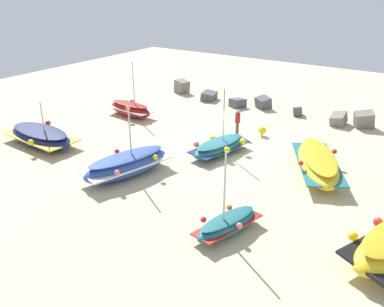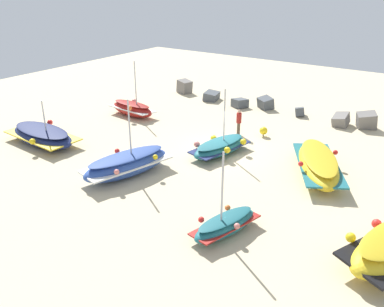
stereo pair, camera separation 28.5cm
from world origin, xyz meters
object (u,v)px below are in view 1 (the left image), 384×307
Objects in this scene: fishing_boat_2 at (220,147)px; fishing_boat_3 at (130,109)px; fishing_boat_6 at (227,224)px; fishing_boat_5 at (318,163)px; mooring_buoy_0 at (262,130)px; fishing_boat_0 at (41,136)px; fishing_boat_1 at (127,164)px; person_walking at (238,120)px.

fishing_boat_3 reaches higher than fishing_boat_2.
fishing_boat_5 is at bearing 5.08° from fishing_boat_6.
fishing_boat_3 is 9.72m from mooring_buoy_0.
fishing_boat_1 reaches higher than fishing_boat_0.
fishing_boat_3 reaches higher than person_walking.
fishing_boat_0 is at bearing -98.33° from fishing_boat_5.
mooring_buoy_0 is at bearing -165.24° from fishing_boat_3.
person_walking reaches higher than fishing_boat_5.
mooring_buoy_0 is at bearing -153.82° from fishing_boat_5.
person_walking is at bearing 40.82° from fishing_boat_6.
fishing_boat_0 is 8.41× the size of mooring_buoy_0.
fishing_boat_6 is (4.15, -6.47, -0.04)m from fishing_boat_2.
fishing_boat_2 is at bearing -101.51° from mooring_buoy_0.
fishing_boat_2 reaches higher than fishing_boat_0.
person_walking is at bearing -177.77° from fishing_boat_1.
fishing_boat_0 is at bearing -52.53° from fishing_boat_2.
fishing_boat_6 is at bearing 175.69° from fishing_boat_0.
fishing_boat_0 is 3.11× the size of person_walking.
fishing_boat_1 is (7.14, -0.21, 0.11)m from fishing_boat_0.
fishing_boat_0 is 1.29× the size of fishing_boat_3.
fishing_boat_1 is 9.65m from fishing_boat_5.
mooring_buoy_0 is (3.28, 8.89, -0.25)m from fishing_boat_1.
fishing_boat_3 reaches higher than mooring_buoy_0.
fishing_boat_5 is at bearing 108.52° from fishing_boat_2.
fishing_boat_2 is at bearing 95.62° from person_walking.
fishing_boat_0 is 12.06m from person_walking.
fishing_boat_5 is (14.99, 5.41, 0.06)m from fishing_boat_0.
fishing_boat_2 is 4.03m from mooring_buoy_0.
fishing_boat_2 is 7.69m from fishing_boat_6.
fishing_boat_5 is (7.85, 5.62, -0.05)m from fishing_boat_1.
person_walking is (-5.98, 2.59, 0.39)m from fishing_boat_5.
fishing_boat_6 is 2.15× the size of person_walking.
person_walking is (9.00, 8.00, 0.45)m from fishing_boat_0.
fishing_boat_1 reaches higher than mooring_buoy_0.
fishing_boat_6 reaches higher than fishing_boat_5.
fishing_boat_1 is at bearing -82.58° from fishing_boat_5.
fishing_boat_2 reaches higher than person_walking.
fishing_boat_0 is at bearing 87.66° from fishing_boat_3.
fishing_boat_2 reaches higher than fishing_boat_5.
person_walking is 2.70× the size of mooring_buoy_0.
fishing_boat_5 is at bearing 140.62° from fishing_boat_1.
fishing_boat_2 reaches higher than fishing_boat_6.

